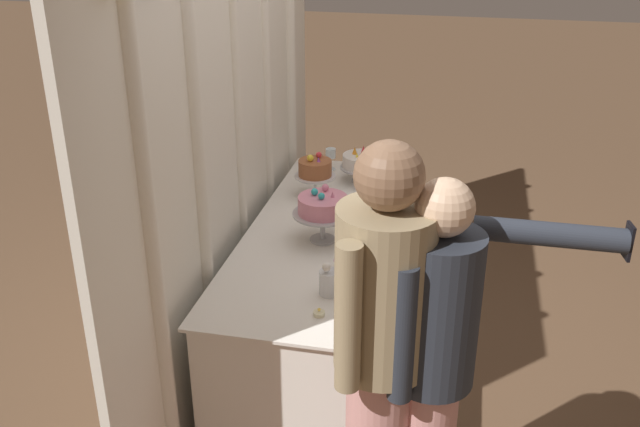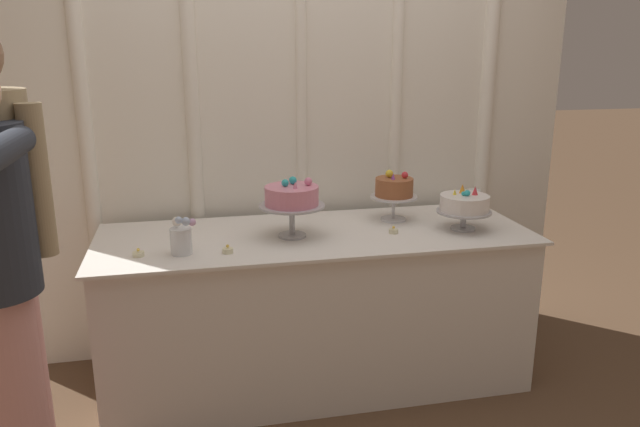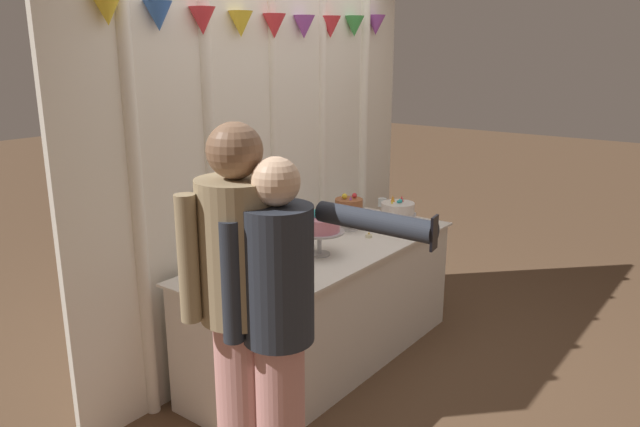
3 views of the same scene
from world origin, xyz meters
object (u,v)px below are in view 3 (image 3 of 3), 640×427
object	(u,v)px
flower_vase	(284,272)
tealight_near_right	(369,236)
cake_display_rightmost	(397,209)
cake_display_center	(349,207)
wine_glass	(382,203)
cake_display_leftmost	(319,226)
guest_man_pink_jacket	(280,328)
tealight_near_left	(310,274)
tealight_far_left	(259,293)
guest_man_dark_suit	(240,308)
cake_table	(326,306)

from	to	relation	value
flower_vase	tealight_near_right	distance (m)	1.00
cake_display_rightmost	flower_vase	xyz separation A→B (m)	(-1.35, -0.08, -0.05)
cake_display_center	wine_glass	xyz separation A→B (m)	(0.44, -0.00, -0.06)
cake_display_leftmost	flower_vase	world-z (taller)	cake_display_leftmost
guest_man_pink_jacket	flower_vase	bearing A→B (deg)	39.56
cake_display_rightmost	tealight_near_right	xyz separation A→B (m)	(-0.35, 0.01, -0.11)
tealight_near_left	guest_man_pink_jacket	world-z (taller)	guest_man_pink_jacket
tealight_near_left	guest_man_pink_jacket	bearing A→B (deg)	-149.51
tealight_far_left	guest_man_pink_jacket	distance (m)	0.67
flower_vase	guest_man_dark_suit	xyz separation A→B (m)	(-0.64, -0.31, 0.10)
tealight_near_left	guest_man_dark_suit	distance (m)	0.90
cake_table	cake_display_center	distance (m)	0.72
tealight_far_left	tealight_near_right	xyz separation A→B (m)	(1.18, 0.08, 0.00)
cake_display_leftmost	cake_display_center	world-z (taller)	cake_display_leftmost
cake_display_leftmost	guest_man_pink_jacket	xyz separation A→B (m)	(-1.11, -0.64, -0.06)
tealight_near_right	flower_vase	bearing A→B (deg)	-174.61
guest_man_dark_suit	cake_display_center	bearing A→B (deg)	19.98
cake_table	cake_display_center	xyz separation A→B (m)	(0.44, 0.13, 0.55)
cake_display_center	tealight_near_right	world-z (taller)	cake_display_center
wine_glass	tealight_near_right	distance (m)	0.57
cake_display_center	cake_display_leftmost	bearing A→B (deg)	-163.48
flower_vase	tealight_near_left	world-z (taller)	flower_vase
cake_table	guest_man_dark_suit	bearing A→B (deg)	-158.91
wine_glass	tealight_near_left	size ratio (longest dim) A/B	2.97
tealight_far_left	cake_display_leftmost	bearing A→B (deg)	10.86
cake_display_leftmost	flower_vase	distance (m)	0.54
tealight_near_left	cake_display_leftmost	bearing A→B (deg)	28.73
cake_table	tealight_far_left	bearing A→B (deg)	-168.35
cake_display_leftmost	cake_display_center	bearing A→B (deg)	16.52
cake_display_leftmost	wine_glass	bearing A→B (deg)	9.25
wine_glass	tealight_far_left	distance (m)	1.72
cake_table	guest_man_dark_suit	world-z (taller)	guest_man_dark_suit
tealight_near_left	cake_display_rightmost	bearing A→B (deg)	5.56
tealight_far_left	guest_man_pink_jacket	xyz separation A→B (m)	(-0.42, -0.51, 0.11)
cake_display_leftmost	tealight_near_right	size ratio (longest dim) A/B	6.82
flower_vase	tealight_near_left	xyz separation A→B (m)	(0.19, -0.03, -0.06)
cake_display_center	cake_display_rightmost	distance (m)	0.36
cake_table	cake_display_leftmost	distance (m)	0.59
cake_display_rightmost	tealight_far_left	size ratio (longest dim) A/B	5.29
cake_display_rightmost	guest_man_dark_suit	distance (m)	2.03
cake_display_center	wine_glass	distance (m)	0.45
cake_display_center	guest_man_dark_suit	bearing A→B (deg)	-160.02
tealight_near_right	cake_display_rightmost	bearing A→B (deg)	-1.65
tealight_far_left	guest_man_pink_jacket	size ratio (longest dim) A/B	0.03
cake_table	cake_display_leftmost	size ratio (longest dim) A/B	6.73
wine_glass	cake_display_center	bearing A→B (deg)	179.70
cake_display_leftmost	cake_display_rightmost	world-z (taller)	cake_display_leftmost
cake_table	wine_glass	size ratio (longest dim) A/B	14.83
cake_display_center	tealight_near_left	bearing A→B (deg)	-158.83
guest_man_dark_suit	guest_man_pink_jacket	xyz separation A→B (m)	(0.04, -0.18, -0.05)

